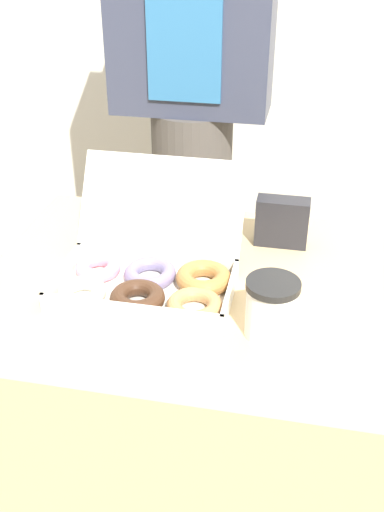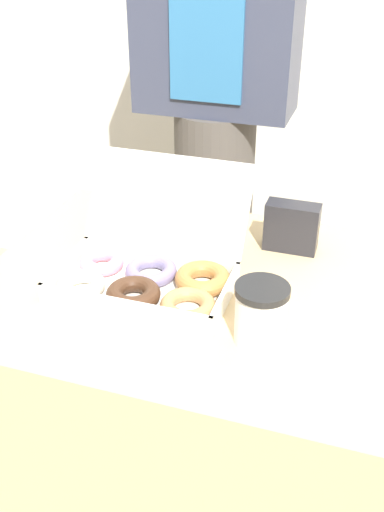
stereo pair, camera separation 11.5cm
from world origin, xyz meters
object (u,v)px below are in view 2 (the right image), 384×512
Objects in this scene: coffee_cup at (261,313)px; person_customer at (216,109)px; napkin_holder at (292,227)px; donut_box at (150,272)px.

person_customer reaches higher than coffee_cup.
napkin_holder is 0.06× the size of person_customer.
napkin_holder is at bearing 44.93° from donut_box.
coffee_cup is (0.24, -0.10, 0.02)m from donut_box.
napkin_holder is at bearing 91.01° from coffee_cup.
donut_box reaches higher than napkin_holder.
napkin_holder is at bearing -49.97° from person_customer.
coffee_cup is at bearing -67.24° from person_customer.
coffee_cup is 0.33m from napkin_holder.
donut_box is 0.19× the size of person_customer.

